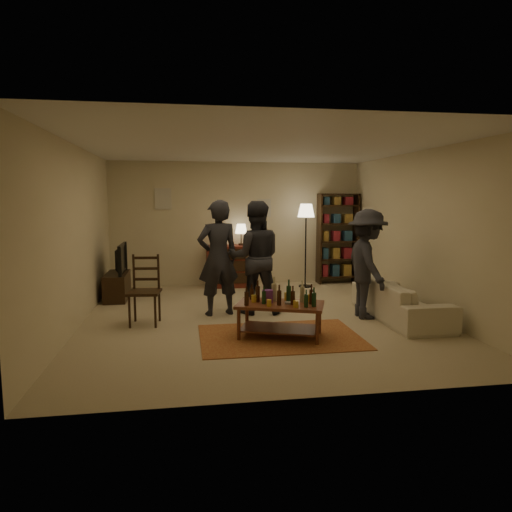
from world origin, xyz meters
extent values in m
plane|color=#C6B793|center=(0.00, 0.00, 0.00)|extent=(6.00, 6.00, 0.00)
plane|color=beige|center=(0.00, 3.00, 1.35)|extent=(5.50, 0.00, 5.50)
plane|color=beige|center=(-2.75, 0.00, 1.35)|extent=(0.00, 6.00, 6.00)
plane|color=beige|center=(2.75, 0.00, 1.35)|extent=(0.00, 6.00, 6.00)
plane|color=beige|center=(0.00, -3.00, 1.35)|extent=(5.50, 0.00, 5.50)
plane|color=white|center=(0.00, 0.00, 2.70)|extent=(6.00, 6.00, 0.00)
cube|color=beige|center=(-1.60, 2.98, 1.90)|extent=(0.35, 0.03, 0.45)
cube|color=beige|center=(0.60, 2.98, 1.70)|extent=(0.30, 0.03, 0.40)
cube|color=#994121|center=(0.11, -1.06, 0.01)|extent=(2.20, 1.50, 0.01)
cube|color=brown|center=(0.11, -1.06, 0.46)|extent=(1.32, 1.00, 0.04)
cube|color=brown|center=(0.11, -1.06, 0.13)|extent=(1.19, 0.87, 0.02)
cylinder|color=brown|center=(-0.47, -1.12, 0.22)|extent=(0.05, 0.05, 0.44)
cylinder|color=brown|center=(0.51, -1.48, 0.22)|extent=(0.05, 0.05, 0.44)
cylinder|color=brown|center=(-0.29, -0.63, 0.22)|extent=(0.05, 0.05, 0.44)
cylinder|color=brown|center=(0.69, -0.99, 0.22)|extent=(0.05, 0.05, 0.44)
cylinder|color=gold|center=(-0.23, -0.93, 0.53)|extent=(0.07, 0.07, 0.10)
cylinder|color=gold|center=(-0.07, -1.20, 0.52)|extent=(0.07, 0.07, 0.09)
cylinder|color=gold|center=(0.24, -0.86, 0.53)|extent=(0.07, 0.07, 0.11)
cylinder|color=gold|center=(0.27, -1.31, 0.52)|extent=(0.07, 0.07, 0.09)
cylinder|color=gold|center=(0.52, -0.99, 0.53)|extent=(0.07, 0.07, 0.10)
cube|color=#693289|center=(-0.05, -0.98, 0.57)|extent=(0.14, 0.10, 0.18)
cylinder|color=gray|center=(0.22, -1.12, 0.49)|extent=(0.12, 0.12, 0.02)
cube|color=#312010|center=(-1.78, -0.10, 0.50)|extent=(0.51, 0.51, 0.04)
cylinder|color=#312010|center=(-1.99, -0.27, 0.24)|extent=(0.04, 0.04, 0.49)
cylinder|color=#312010|center=(-1.62, -0.31, 0.24)|extent=(0.04, 0.04, 0.49)
cylinder|color=#312010|center=(-1.95, 0.11, 0.24)|extent=(0.04, 0.04, 0.49)
cylinder|color=#312010|center=(-1.58, 0.07, 0.24)|extent=(0.04, 0.04, 0.49)
cube|color=#312010|center=(-1.76, 0.09, 0.80)|extent=(0.38, 0.07, 0.56)
cube|color=#312010|center=(-2.45, 1.80, 0.25)|extent=(0.40, 1.00, 0.50)
imported|color=black|center=(-2.43, 1.80, 0.78)|extent=(0.13, 0.97, 0.56)
cube|color=maroon|center=(-0.20, 2.72, 0.45)|extent=(1.00, 0.48, 0.90)
cube|color=#312010|center=(-0.20, 2.47, 0.22)|extent=(0.92, 0.02, 0.22)
cube|color=#312010|center=(-0.20, 2.47, 0.48)|extent=(0.92, 0.02, 0.22)
cube|color=#312010|center=(-0.20, 2.47, 0.74)|extent=(0.92, 0.02, 0.22)
cylinder|color=#312010|center=(0.05, 2.72, 0.92)|extent=(0.12, 0.12, 0.04)
cylinder|color=#312010|center=(0.05, 2.72, 1.05)|extent=(0.02, 0.02, 0.22)
cone|color=#FFE5B2|center=(0.05, 2.72, 1.26)|extent=(0.26, 0.26, 0.20)
cube|color=#312010|center=(1.82, 2.78, 1.00)|extent=(0.04, 0.34, 2.00)
cube|color=#312010|center=(2.68, 2.78, 1.00)|extent=(0.04, 0.34, 2.00)
cube|color=#312010|center=(2.25, 2.78, 0.15)|extent=(0.90, 0.34, 0.03)
cube|color=#312010|center=(2.25, 2.78, 0.55)|extent=(0.90, 0.34, 0.03)
cube|color=#312010|center=(2.25, 2.78, 0.95)|extent=(0.90, 0.34, 0.03)
cube|color=#312010|center=(2.25, 2.78, 1.35)|extent=(0.90, 0.34, 0.03)
cube|color=#312010|center=(2.25, 2.78, 1.75)|extent=(0.90, 0.34, 0.03)
cube|color=#312010|center=(2.25, 2.78, 2.00)|extent=(0.90, 0.34, 0.03)
cube|color=maroon|center=(1.95, 2.78, 0.29)|extent=(0.12, 0.22, 0.26)
cube|color=navy|center=(2.20, 2.78, 0.29)|extent=(0.15, 0.22, 0.26)
cube|color=olive|center=(2.47, 2.78, 0.29)|extent=(0.18, 0.22, 0.26)
cube|color=navy|center=(1.95, 2.78, 0.69)|extent=(0.12, 0.22, 0.24)
cube|color=olive|center=(2.20, 2.78, 0.69)|extent=(0.15, 0.22, 0.24)
cube|color=maroon|center=(2.47, 2.78, 0.69)|extent=(0.18, 0.22, 0.24)
cube|color=olive|center=(1.95, 2.78, 1.07)|extent=(0.12, 0.22, 0.22)
cube|color=maroon|center=(2.20, 2.78, 1.07)|extent=(0.15, 0.22, 0.22)
cube|color=navy|center=(2.47, 2.78, 1.07)|extent=(0.18, 0.22, 0.22)
cube|color=maroon|center=(1.95, 2.78, 1.47)|extent=(0.12, 0.22, 0.20)
cube|color=navy|center=(2.20, 2.78, 1.47)|extent=(0.15, 0.22, 0.20)
cube|color=olive|center=(2.47, 2.78, 1.47)|extent=(0.18, 0.22, 0.20)
cube|color=navy|center=(1.95, 2.78, 1.85)|extent=(0.12, 0.22, 0.18)
cube|color=olive|center=(2.20, 2.78, 1.85)|extent=(0.15, 0.22, 0.18)
cube|color=maroon|center=(2.47, 2.78, 1.85)|extent=(0.18, 0.22, 0.18)
cylinder|color=black|center=(1.41, 2.42, 0.01)|extent=(0.28, 0.28, 0.03)
cylinder|color=black|center=(1.41, 2.42, 0.80)|extent=(0.03, 0.03, 1.60)
cone|color=#FFE5B2|center=(1.41, 2.42, 1.65)|extent=(0.36, 0.36, 0.28)
imported|color=beige|center=(2.20, -0.40, 0.30)|extent=(0.81, 2.08, 0.61)
imported|color=#222329|center=(-0.63, 0.33, 0.94)|extent=(0.77, 0.59, 1.89)
imported|color=#27282F|center=(-0.02, 0.34, 0.93)|extent=(0.97, 0.79, 1.87)
imported|color=#282930|center=(1.70, -0.23, 0.87)|extent=(0.69, 1.15, 1.74)
camera|label=1|loc=(-1.18, -7.04, 1.90)|focal=32.00mm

